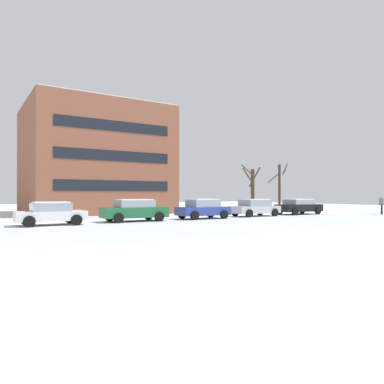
# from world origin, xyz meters

# --- Properties ---
(parked_car_white) EXTENTS (3.95, 2.18, 1.38)m
(parked_car_white) POSITION_xyz_m (5.25, 8.91, 0.71)
(parked_car_white) COLOR white
(parked_car_white) RESTS_ON ground
(parked_car_green) EXTENTS (4.41, 2.13, 1.49)m
(parked_car_green) POSITION_xyz_m (10.61, 9.08, 0.76)
(parked_car_green) COLOR #1E6038
(parked_car_green) RESTS_ON ground
(parked_car_blue) EXTENTS (3.96, 2.12, 1.48)m
(parked_car_blue) POSITION_xyz_m (15.98, 8.80, 0.75)
(parked_car_blue) COLOR #283D93
(parked_car_blue) RESTS_ON ground
(parked_car_silver) EXTENTS (4.21, 2.13, 1.42)m
(parked_car_silver) POSITION_xyz_m (21.34, 9.06, 0.73)
(parked_car_silver) COLOR silver
(parked_car_silver) RESTS_ON ground
(parked_car_black) EXTENTS (4.49, 2.19, 1.40)m
(parked_car_black) POSITION_xyz_m (26.71, 9.13, 0.72)
(parked_car_black) COLOR black
(parked_car_black) RESTS_ON ground
(pedestrian_crossing) EXTENTS (0.54, 0.41, 1.68)m
(pedestrian_crossing) POSITION_xyz_m (33.13, 5.11, 0.98)
(pedestrian_crossing) COLOR black
(pedestrian_crossing) RESTS_ON ground
(tree_far_left) EXTENTS (1.63, 1.85, 4.89)m
(tree_far_left) POSITION_xyz_m (27.42, 12.20, 2.58)
(tree_far_left) COLOR #423326
(tree_far_left) RESTS_ON ground
(tree_far_mid) EXTENTS (1.78, 1.76, 4.66)m
(tree_far_mid) POSITION_xyz_m (23.92, 12.26, 2.33)
(tree_far_mid) COLOR #423326
(tree_far_mid) RESTS_ON ground
(building_far_right) EXTENTS (12.68, 11.85, 10.36)m
(building_far_right) POSITION_xyz_m (11.87, 22.08, 5.18)
(building_far_right) COLOR brown
(building_far_right) RESTS_ON ground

